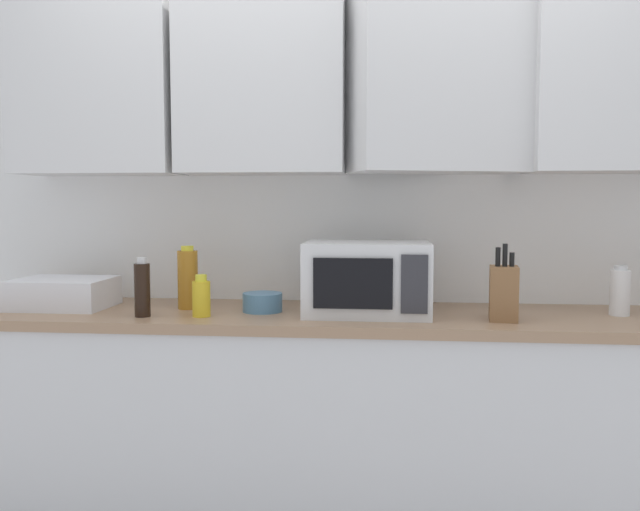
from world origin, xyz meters
The scene contains 10 objects.
wall_back_with_cabinets centered at (0.00, -0.07, 1.58)m, with size 3.71×0.53×2.60m.
counter_run centered at (0.00, -0.30, 0.45)m, with size 2.84×0.63×0.90m.
microwave centered at (0.09, -0.32, 1.04)m, with size 0.48×0.37×0.28m.
dish_rack centered at (-1.17, -0.30, 0.96)m, with size 0.38×0.30×0.12m, color silver.
knife_block centered at (0.59, -0.42, 1.00)m, with size 0.11×0.13×0.28m.
bottle_amber_vinegar centered at (-0.65, -0.28, 1.02)m, with size 0.08×0.08×0.26m.
bottle_yellow_mustard centered at (-0.54, -0.45, 0.97)m, with size 0.07×0.07×0.16m.
bottle_white_jar centered at (1.05, -0.26, 0.99)m, with size 0.07×0.07×0.19m.
bottle_soy_dark centered at (-0.76, -0.48, 1.01)m, with size 0.06×0.06×0.23m.
bowl_ceramic_small centered at (-0.33, -0.32, 0.94)m, with size 0.16×0.16×0.07m, color teal.
Camera 1 is at (0.16, -2.85, 1.33)m, focal length 36.81 mm.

